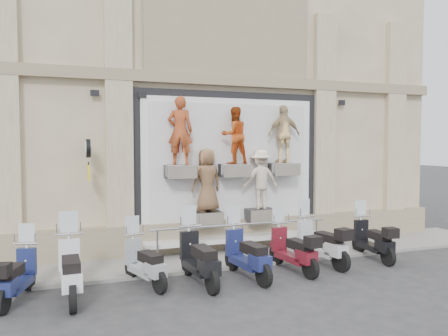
{
  "coord_description": "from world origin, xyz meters",
  "views": [
    {
      "loc": [
        -4.41,
        -8.74,
        3.05
      ],
      "look_at": [
        -0.55,
        1.9,
        2.43
      ],
      "focal_mm": 35.0,
      "sensor_mm": 36.0,
      "label": 1
    }
  ],
  "objects": [
    {
      "name": "scooter_d",
      "position": [
        -1.73,
        0.25,
        0.82
      ],
      "size": [
        0.75,
        2.06,
        1.64
      ],
      "primitive_type": null,
      "rotation": [
        0.0,
        0.0,
        0.08
      ],
      "color": "black",
      "rests_on": "ground"
    },
    {
      "name": "scooter_b",
      "position": [
        -4.37,
        0.2,
        0.83
      ],
      "size": [
        0.66,
        2.05,
        1.65
      ],
      "primitive_type": null,
      "rotation": [
        0.0,
        0.0,
        0.03
      ],
      "color": "silver",
      "rests_on": "ground"
    },
    {
      "name": "ground",
      "position": [
        0.0,
        0.0,
        0.0
      ],
      "size": [
        90.0,
        90.0,
        0.0
      ],
      "primitive_type": "plane",
      "color": "#2C2C2E",
      "rests_on": "ground"
    },
    {
      "name": "scooter_e",
      "position": [
        -0.59,
        0.28,
        0.79
      ],
      "size": [
        0.82,
        2.01,
        1.58
      ],
      "primitive_type": null,
      "rotation": [
        0.0,
        0.0,
        0.13
      ],
      "color": "#161D4E",
      "rests_on": "ground"
    },
    {
      "name": "guard_rail",
      "position": [
        0.0,
        2.0,
        0.47
      ],
      "size": [
        5.06,
        0.1,
        0.93
      ],
      "primitive_type": null,
      "color": "#9EA0A5",
      "rests_on": "ground"
    },
    {
      "name": "scooter_g",
      "position": [
        1.59,
        0.67,
        0.8
      ],
      "size": [
        0.91,
        2.04,
        1.6
      ],
      "primitive_type": null,
      "rotation": [
        0.0,
        0.0,
        0.18
      ],
      "color": "#B2B5BA",
      "rests_on": "ground"
    },
    {
      "name": "scooter_a",
      "position": [
        -5.35,
        0.43,
        0.71
      ],
      "size": [
        0.95,
        1.83,
        1.43
      ],
      "primitive_type": null,
      "rotation": [
        0.0,
        0.0,
        -0.26
      ],
      "color": "#161E4F",
      "rests_on": "ground"
    },
    {
      "name": "clock_sign_bracket",
      "position": [
        -3.9,
        2.47,
        2.8
      ],
      "size": [
        0.1,
        0.8,
        1.02
      ],
      "color": "black",
      "rests_on": "ground"
    },
    {
      "name": "building",
      "position": [
        0.0,
        7.0,
        6.0
      ],
      "size": [
        14.0,
        8.6,
        12.0
      ],
      "primitive_type": null,
      "color": "beige",
      "rests_on": "ground"
    },
    {
      "name": "scooter_f",
      "position": [
        0.65,
        0.39,
        0.76
      ],
      "size": [
        0.78,
        1.91,
        1.51
      ],
      "primitive_type": null,
      "rotation": [
        0.0,
        0.0,
        0.13
      ],
      "color": "#590F19",
      "rests_on": "ground"
    },
    {
      "name": "scooter_c",
      "position": [
        -2.87,
        0.54,
        0.72
      ],
      "size": [
        1.03,
        1.84,
        1.44
      ],
      "primitive_type": null,
      "rotation": [
        0.0,
        0.0,
        0.31
      ],
      "color": "gray",
      "rests_on": "ground"
    },
    {
      "name": "sidewalk",
      "position": [
        0.0,
        2.1,
        0.04
      ],
      "size": [
        16.0,
        2.2,
        0.08
      ],
      "primitive_type": "cube",
      "color": "gray",
      "rests_on": "ground"
    },
    {
      "name": "scooter_h",
      "position": [
        3.18,
        0.65,
        0.75
      ],
      "size": [
        0.69,
        1.88,
        1.49
      ],
      "primitive_type": null,
      "rotation": [
        0.0,
        0.0,
        -0.09
      ],
      "color": "black",
      "rests_on": "ground"
    },
    {
      "name": "shop_vitrine",
      "position": [
        0.06,
        2.74,
        2.4
      ],
      "size": [
        5.6,
        0.83,
        4.3
      ],
      "color": "black",
      "rests_on": "ground"
    }
  ]
}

